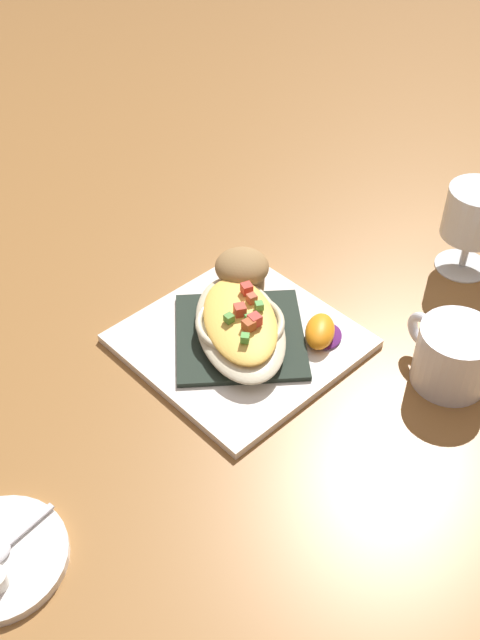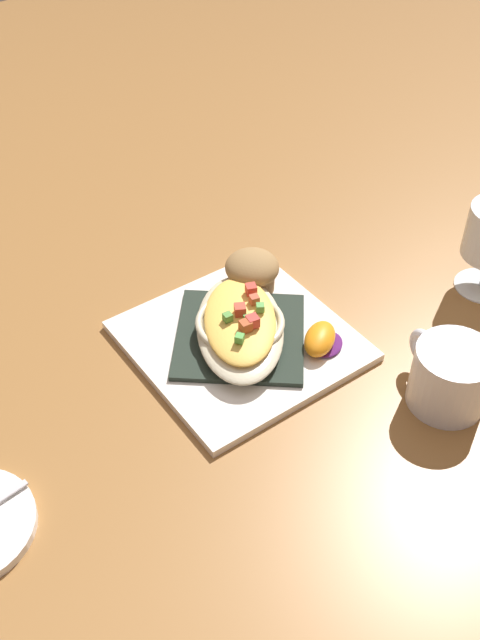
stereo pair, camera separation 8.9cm
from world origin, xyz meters
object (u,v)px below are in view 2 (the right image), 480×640
Objects in this scene: muffin at (252,271)px; coffee_mug at (449,379)px; square_plate at (240,341)px; gratin_dish at (240,324)px; orange_garnish at (321,340)px.

coffee_mug reaches higher than muffin.
square_plate is 0.03m from gratin_dish.
square_plate is 0.26m from coffee_mug.
coffee_mug is at bearing 114.67° from orange_garnish.
muffin is (-0.07, -0.07, 0.03)m from square_plate.
square_plate is at bearing -57.62° from coffee_mug.
gratin_dish is at bearing 44.42° from muffin.
orange_garnish is at bearing 134.57° from square_plate.
gratin_dish is 3.09× the size of muffin.
gratin_dish is at bearing 118.21° from square_plate.
orange_garnish is (-0.07, 0.07, 0.02)m from square_plate.
gratin_dish and muffin have the same top height.
coffee_mug is (-0.07, 0.14, 0.01)m from orange_garnish.
coffee_mug reaches higher than square_plate.
coffee_mug is (-0.07, 0.28, -0.00)m from muffin.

